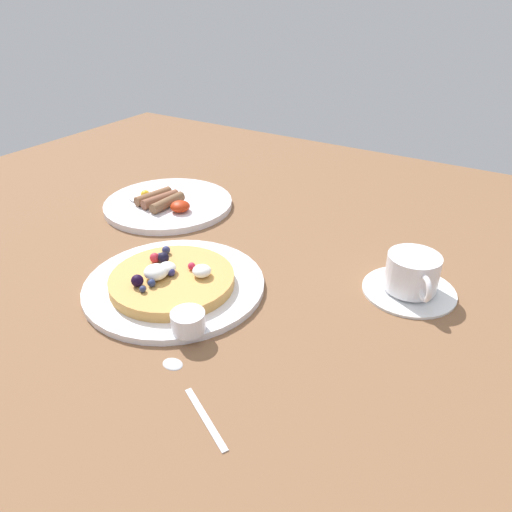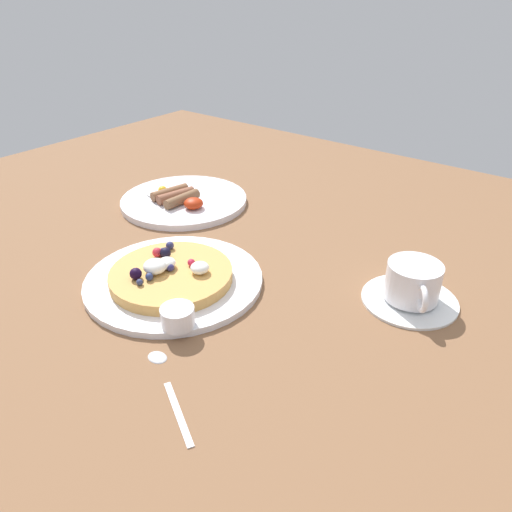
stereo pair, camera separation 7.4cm
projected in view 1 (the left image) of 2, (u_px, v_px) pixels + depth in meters
The scene contains 9 objects.
ground_plane at pixel (246, 281), 82.83cm from camera, with size 181.01×147.82×3.00cm, color brown.
pancake_plate at pixel (175, 285), 77.98cm from camera, with size 28.65×28.65×1.07cm, color white.
pancake_with_berries at pixel (171, 279), 76.45cm from camera, with size 19.52×19.52×3.99cm.
syrup_ramekin at pixel (188, 321), 66.57cm from camera, with size 4.77×4.77×2.85cm.
breakfast_plate at pixel (169, 204), 105.06cm from camera, with size 27.23×27.23×1.35cm, color white.
fried_breakfast at pixel (161, 200), 102.98cm from camera, with size 16.74×9.64×2.39cm.
coffee_saucer at pixel (409, 290), 77.01cm from camera, with size 14.52×14.52×0.84cm, color white.
coffee_cup at pixel (413, 272), 75.18cm from camera, with size 8.55×10.05×5.72cm.
teaspoon at pixel (184, 383), 59.71cm from camera, with size 15.05×8.85×0.60cm.
Camera 1 is at (38.12, -58.32, 43.52)cm, focal length 34.30 mm.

